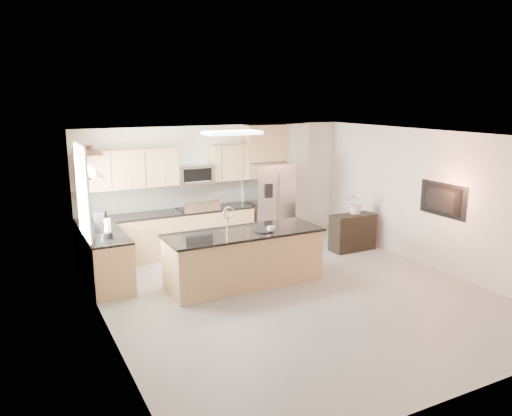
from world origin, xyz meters
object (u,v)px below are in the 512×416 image
platter (263,231)px  coffee_maker (101,222)px  microwave (194,174)px  flower_vase (357,196)px  bowl (85,147)px  range (198,230)px  credenza (353,232)px  refrigerator (269,203)px  cup (271,229)px  television (440,200)px  island (244,258)px  blender (108,230)px  kettle (107,227)px

platter → coffee_maker: coffee_maker is taller
microwave → flower_vase: microwave is taller
microwave → bowl: bowl is taller
range → credenza: (2.96, -1.37, -0.09)m
bowl → refrigerator: bearing=11.0°
cup → microwave: bearing=100.7°
flower_vase → television: bearing=-75.7°
flower_vase → television: television is taller
island → television: (3.45, -1.04, 0.88)m
coffee_maker → range: bearing=22.7°
coffee_maker → television: 6.04m
island → credenza: (2.90, 0.71, -0.09)m
platter → television: size_ratio=0.30×
cup → platter: bearing=142.6°
blender → kettle: blender is taller
refrigerator → coffee_maker: size_ratio=5.11×
credenza → flower_vase: size_ratio=1.28×
range → island: island is taller
kettle → cup: bearing=-26.5°
microwave → credenza: 3.54m
flower_vase → island: bearing=-165.9°
range → cup: range is taller
cup → blender: (-2.54, 0.92, 0.07)m
microwave → bowl: bearing=-157.6°
credenza → flower_vase: bearing=22.7°
range → flower_vase: 3.40m
television → coffee_maker: bearing=68.2°
refrigerator → television: size_ratio=1.65×
television → flower_vase: bearing=14.3°
range → flower_vase: size_ratio=1.51×
island → platter: (0.29, -0.14, 0.48)m
range → bowl: bearing=-160.3°
kettle → coffee_maker: size_ratio=0.67×
range → refrigerator: refrigerator is taller
kettle → bowl: 1.40m
range → blender: 2.56m
credenza → cup: 2.73m
island → cup: 0.69m
microwave → coffee_maker: (-2.09, -1.00, -0.54)m
blender → platter: bearing=-18.9°
range → kettle: 2.35m
bowl → blender: bearing=-73.1°
coffee_maker → television: television is taller
range → credenza: 3.26m
refrigerator → bowl: bowl is taller
platter → flower_vase: flower_vase is taller
coffee_maker → television: size_ratio=0.32×
microwave → bowl: (-2.25, -0.93, 0.75)m
island → platter: island is taller
kettle → television: size_ratio=0.22×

